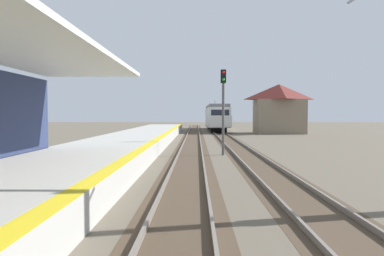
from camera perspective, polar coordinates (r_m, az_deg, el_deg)
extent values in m
cube|color=#B7B5AD|center=(15.08, -17.79, -5.62)|extent=(5.00, 80.00, 0.90)
cube|color=yellow|center=(14.47, -9.31, -4.06)|extent=(0.50, 80.00, 0.01)
cube|color=#4C3D2D|center=(18.33, -0.42, -5.52)|extent=(2.34, 120.00, 0.01)
cube|color=slate|center=(18.35, -2.67, -5.27)|extent=(0.08, 120.00, 0.15)
cube|color=slate|center=(18.32, 1.85, -5.28)|extent=(0.08, 120.00, 0.15)
cube|color=#4C3D2D|center=(18.58, 10.18, -5.45)|extent=(2.34, 120.00, 0.01)
cube|color=slate|center=(18.46, 7.96, -5.24)|extent=(0.08, 120.00, 0.15)
cube|color=slate|center=(18.70, 12.36, -5.18)|extent=(0.08, 120.00, 0.15)
cube|color=silver|center=(53.42, 4.01, 1.84)|extent=(2.90, 18.00, 2.70)
cube|color=slate|center=(53.43, 4.02, 3.52)|extent=(2.67, 18.00, 0.44)
cube|color=black|center=(44.42, 4.67, 2.27)|extent=(2.32, 0.06, 1.21)
cube|color=silver|center=(43.65, 4.74, 1.11)|extent=(2.78, 1.60, 1.49)
cube|color=black|center=(53.52, 5.58, 2.27)|extent=(0.04, 15.84, 0.86)
cylinder|color=#333333|center=(57.04, 3.81, 4.12)|extent=(0.06, 0.06, 0.90)
cube|color=black|center=(47.63, 4.41, -0.28)|extent=(2.17, 2.20, 0.72)
cube|color=black|center=(59.30, 3.69, 0.23)|extent=(2.17, 2.20, 0.72)
cylinder|color=#4C4C4C|center=(21.01, 5.20, 1.48)|extent=(0.16, 0.16, 4.40)
cube|color=black|center=(21.14, 5.22, 8.54)|extent=(0.32, 0.24, 0.80)
sphere|color=red|center=(21.02, 5.25, 9.18)|extent=(0.16, 0.16, 0.16)
sphere|color=green|center=(20.98, 5.25, 7.99)|extent=(0.16, 0.16, 0.16)
cube|color=#7F705B|center=(46.22, 14.20, 1.86)|extent=(6.00, 4.80, 4.40)
pyramid|color=maroon|center=(46.31, 14.24, 5.82)|extent=(6.60, 5.28, 2.00)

